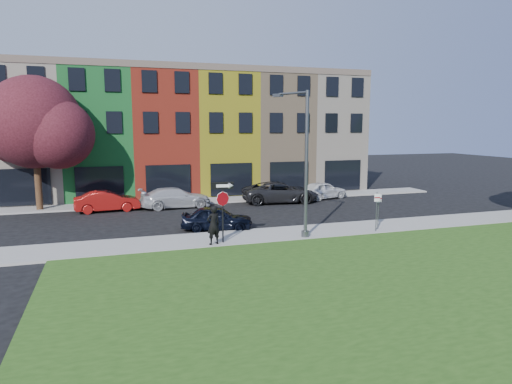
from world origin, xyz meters
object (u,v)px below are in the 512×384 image
object	(u,v)px
man	(213,225)
street_lamp	(303,164)
stop_sign	(223,200)
sedan_near	(217,218)

from	to	relation	value
man	street_lamp	bearing A→B (deg)	164.93
stop_sign	sedan_near	bearing A→B (deg)	88.07
sedan_near	stop_sign	bearing A→B (deg)	-172.78
stop_sign	man	xyz separation A→B (m)	(-0.52, -0.20, -1.16)
stop_sign	man	size ratio (longest dim) A/B	1.57
stop_sign	sedan_near	distance (m)	3.62
stop_sign	sedan_near	size ratio (longest dim) A/B	0.71
sedan_near	street_lamp	distance (m)	5.87
man	stop_sign	bearing A→B (deg)	-177.14
stop_sign	sedan_near	xyz separation A→B (m)	(0.45, 3.24, -1.56)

